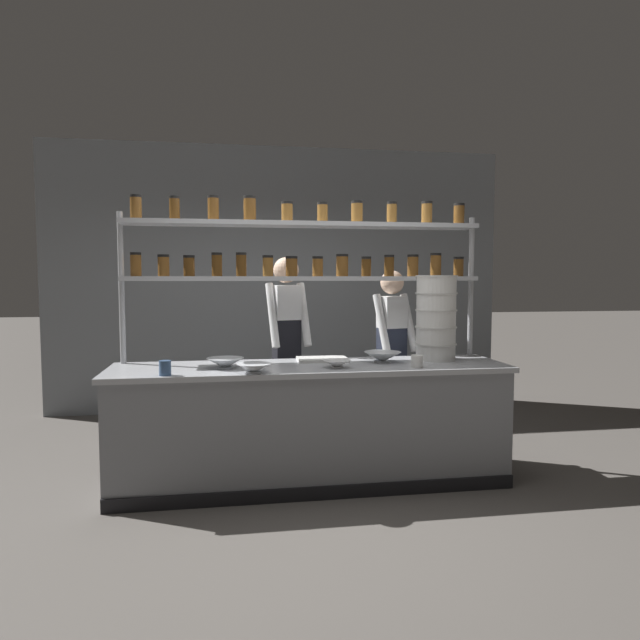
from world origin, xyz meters
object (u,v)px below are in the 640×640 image
Objects in this scene: serving_cup_front at (417,361)px; serving_cup_by_board at (165,368)px; chef_left at (287,341)px; cutting_board at (322,359)px; prep_bowl_center_front at (254,368)px; spice_shelf_unit at (305,256)px; prep_bowl_center_back at (382,357)px; chef_center at (392,349)px; prep_bowl_near_right at (225,363)px; container_stack at (436,318)px; prep_bowl_near_left at (337,364)px.

serving_cup_by_board reaches higher than serving_cup_front.
serving_cup_front is 1.82m from serving_cup_by_board.
chef_left is 19.00× the size of serving_cup_front.
cutting_board is 0.77m from prep_bowl_center_front.
spice_shelf_unit reaches higher than prep_bowl_center_back.
cutting_board is 1.35× the size of prep_bowl_center_back.
cutting_board is (0.24, -0.48, -0.10)m from chef_left.
chef_left reaches higher than serving_cup_by_board.
cutting_board is at bearing -167.06° from chef_center.
prep_bowl_near_right is (-1.23, -0.11, -0.00)m from prep_bowl_center_back.
prep_bowl_near_right is (-0.65, -0.37, -0.81)m from spice_shelf_unit.
serving_cup_front is at bearing -128.26° from container_stack.
prep_bowl_near_left is at bearing 6.37° from serving_cup_by_board.
chef_center is 4.13× the size of cutting_board.
serving_cup_by_board reaches higher than prep_bowl_center_front.
prep_bowl_center_back is (0.70, -0.62, -0.07)m from chef_left.
spice_shelf_unit reaches higher than chef_left.
chef_left reaches higher than prep_bowl_center_front.
prep_bowl_near_left is 0.60m from serving_cup_front.
serving_cup_front reaches higher than prep_bowl_center_back.
serving_cup_front reaches higher than prep_bowl_center_front.
cutting_board is 0.78m from serving_cup_front.
prep_bowl_near_right is 1.43m from serving_cup_front.
serving_cup_by_board reaches higher than prep_bowl_near_right.
prep_bowl_near_left is (0.17, -0.49, -0.82)m from spice_shelf_unit.
prep_bowl_center_front is at bearing -126.10° from spice_shelf_unit.
prep_bowl_near_right is at bearing 172.15° from serving_cup_front.
prep_bowl_near_right reaches higher than prep_bowl_near_left.
serving_cup_by_board is at bearing -178.25° from serving_cup_front.
prep_bowl_near_right is at bearing -174.65° from container_stack.
prep_bowl_near_right is 2.99× the size of serving_cup_front.
serving_cup_by_board is at bearing -173.63° from prep_bowl_near_left.
spice_shelf_unit is at bearing -84.25° from chef_left.
chef_left is 7.20× the size of prep_bowl_center_front.
serving_cup_front is (0.64, -0.45, 0.03)m from cutting_board.
container_stack is 7.40× the size of serving_cup_front.
prep_bowl_center_front is at bearing -138.84° from cutting_board.
cutting_board is at bearing 23.22° from serving_cup_by_board.
cutting_board is at bearing 144.85° from serving_cup_front.
cutting_board is (-0.92, 0.10, -0.33)m from container_stack.
spice_shelf_unit is at bearing 29.84° from prep_bowl_near_right.
chef_center is at bearing 85.95° from serving_cup_front.
chef_left reaches higher than prep_bowl_near_left.
prep_bowl_center_front is 0.32m from prep_bowl_near_right.
serving_cup_front is (0.88, -0.93, -0.06)m from chef_left.
prep_bowl_near_right is 2.69× the size of serving_cup_by_board.
prep_bowl_center_back is 1.24m from prep_bowl_near_right.
prep_bowl_near_left is (0.29, -0.85, -0.08)m from chef_left.
prep_bowl_center_front is at bearing 0.22° from serving_cup_by_board.
serving_cup_by_board is (-2.10, -0.41, -0.29)m from container_stack.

